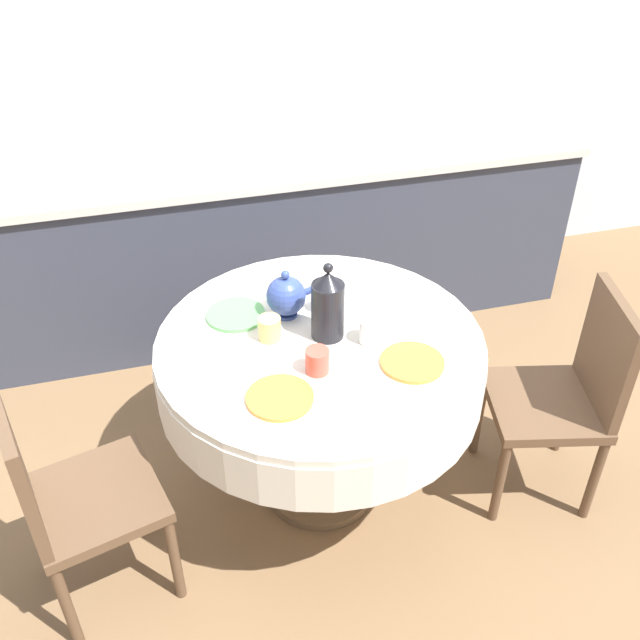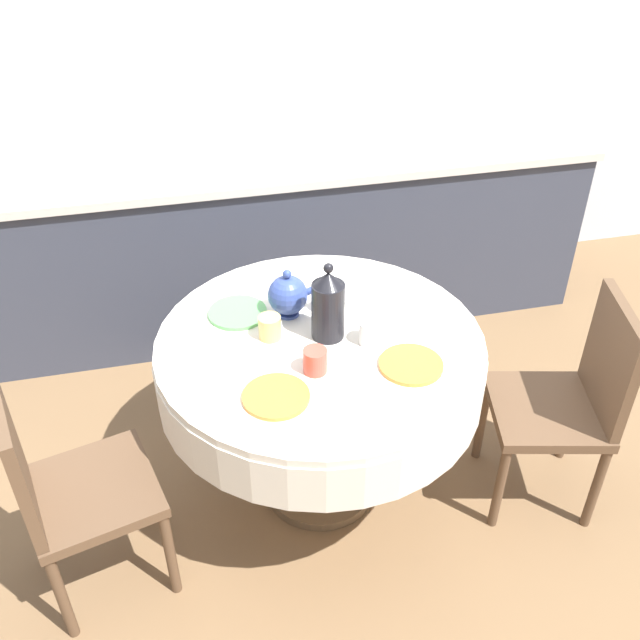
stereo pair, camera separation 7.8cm
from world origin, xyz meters
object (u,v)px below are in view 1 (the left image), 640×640
object	(u,v)px
chair_left	(568,390)
chair_right	(67,494)
coffee_carafe	(328,305)
teapot	(286,296)

from	to	relation	value
chair_left	chair_right	distance (m)	1.77
chair_right	coffee_carafe	world-z (taller)	coffee_carafe
chair_left	chair_right	size ratio (longest dim) A/B	1.00
teapot	chair_right	bearing A→B (deg)	-153.75
coffee_carafe	teapot	bearing A→B (deg)	124.86
chair_left	coffee_carafe	bearing A→B (deg)	88.61
coffee_carafe	chair_right	bearing A→B (deg)	-165.08
chair_right	chair_left	bearing A→B (deg)	76.10
chair_right	teapot	distance (m)	0.96
coffee_carafe	teapot	world-z (taller)	coffee_carafe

